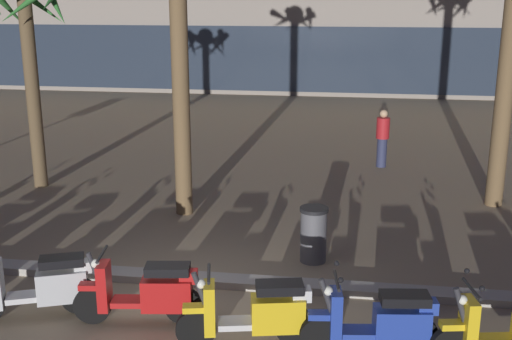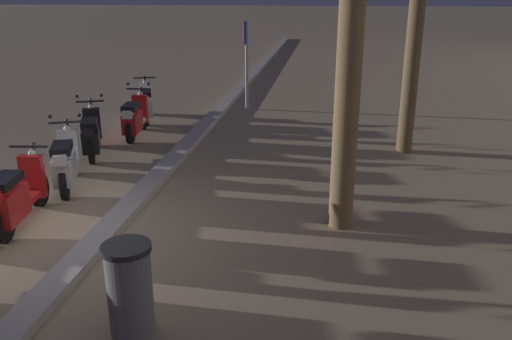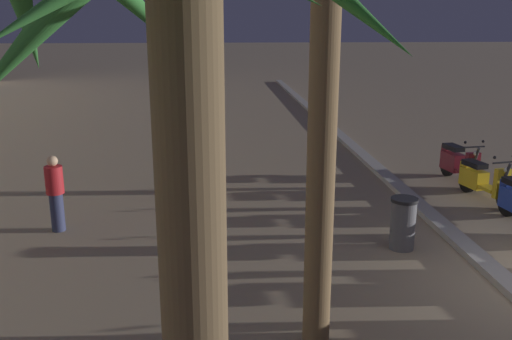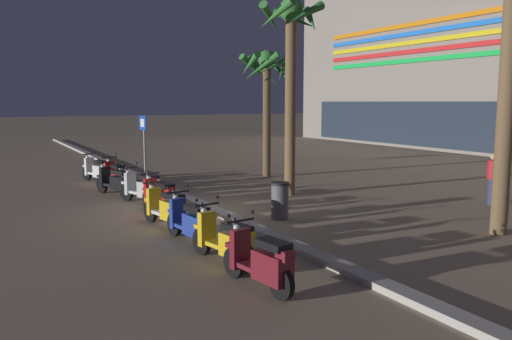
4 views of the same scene
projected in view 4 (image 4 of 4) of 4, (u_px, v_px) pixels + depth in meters
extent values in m
plane|color=#9E896B|center=(193.00, 212.00, 13.87)|extent=(200.00, 200.00, 0.00)
cube|color=#ADA89E|center=(210.00, 208.00, 14.11)|extent=(60.00, 0.36, 0.12)
cylinder|color=black|center=(87.00, 173.00, 19.52)|extent=(0.52, 0.26, 0.52)
cylinder|color=black|center=(105.00, 177.00, 18.71)|extent=(0.52, 0.26, 0.52)
cube|color=white|center=(95.00, 173.00, 19.14)|extent=(0.66, 0.46, 0.08)
cube|color=white|center=(101.00, 172.00, 18.84)|extent=(0.75, 0.52, 0.43)
cube|color=black|center=(101.00, 162.00, 18.78)|extent=(0.67, 0.48, 0.12)
cube|color=white|center=(89.00, 166.00, 19.37)|extent=(0.24, 0.37, 0.66)
cube|color=white|center=(87.00, 166.00, 19.49)|extent=(0.35, 0.26, 0.08)
cylinder|color=#333338|center=(88.00, 162.00, 19.40)|extent=(0.29, 0.16, 0.69)
cylinder|color=black|center=(89.00, 154.00, 19.30)|extent=(0.22, 0.54, 0.04)
sphere|color=white|center=(88.00, 157.00, 19.39)|extent=(0.12, 0.12, 0.12)
cube|color=white|center=(105.00, 166.00, 18.61)|extent=(0.29, 0.27, 0.16)
cylinder|color=black|center=(108.00, 178.00, 18.40)|extent=(0.53, 0.16, 0.52)
cylinder|color=black|center=(121.00, 182.00, 17.42)|extent=(0.53, 0.16, 0.52)
cube|color=silver|center=(114.00, 178.00, 17.94)|extent=(0.63, 0.35, 0.08)
cube|color=red|center=(118.00, 177.00, 17.58)|extent=(0.71, 0.40, 0.43)
cube|color=black|center=(118.00, 166.00, 17.51)|extent=(0.63, 0.37, 0.12)
cube|color=red|center=(110.00, 170.00, 18.21)|extent=(0.18, 0.35, 0.66)
cube|color=red|center=(108.00, 170.00, 18.36)|extent=(0.34, 0.20, 0.08)
cylinder|color=#333338|center=(109.00, 166.00, 18.26)|extent=(0.29, 0.10, 0.69)
cylinder|color=black|center=(109.00, 157.00, 18.15)|extent=(0.11, 0.56, 0.04)
sphere|color=white|center=(108.00, 161.00, 18.25)|extent=(0.12, 0.12, 0.12)
cube|color=silver|center=(121.00, 170.00, 17.30)|extent=(0.26, 0.23, 0.16)
sphere|color=black|center=(103.00, 154.00, 17.98)|extent=(0.07, 0.07, 0.07)
sphere|color=black|center=(116.00, 154.00, 18.26)|extent=(0.07, 0.07, 0.07)
cylinder|color=black|center=(102.00, 185.00, 16.81)|extent=(0.52, 0.29, 0.52)
cylinder|color=black|center=(125.00, 189.00, 16.05)|extent=(0.52, 0.29, 0.52)
cube|color=black|center=(112.00, 185.00, 16.46)|extent=(0.66, 0.48, 0.08)
cube|color=black|center=(120.00, 183.00, 16.17)|extent=(0.75, 0.55, 0.43)
cube|color=black|center=(120.00, 172.00, 16.11)|extent=(0.67, 0.50, 0.12)
cube|color=black|center=(105.00, 177.00, 16.66)|extent=(0.26, 0.37, 0.66)
cube|color=black|center=(102.00, 176.00, 16.77)|extent=(0.36, 0.27, 0.08)
cylinder|color=#333338|center=(103.00, 172.00, 16.69)|extent=(0.29, 0.17, 0.69)
cylinder|color=black|center=(104.00, 162.00, 16.60)|extent=(0.25, 0.53, 0.04)
sphere|color=white|center=(103.00, 167.00, 16.68)|extent=(0.12, 0.12, 0.12)
cube|color=black|center=(126.00, 176.00, 15.95)|extent=(0.30, 0.28, 0.16)
sphere|color=black|center=(98.00, 159.00, 16.39)|extent=(0.07, 0.07, 0.07)
sphere|color=black|center=(111.00, 158.00, 16.75)|extent=(0.07, 0.07, 0.07)
cylinder|color=black|center=(127.00, 192.00, 15.46)|extent=(0.52, 0.28, 0.52)
cylinder|color=black|center=(153.00, 197.00, 14.67)|extent=(0.52, 0.28, 0.52)
cube|color=silver|center=(139.00, 192.00, 15.09)|extent=(0.66, 0.48, 0.08)
cube|color=silver|center=(148.00, 190.00, 14.78)|extent=(0.75, 0.55, 0.45)
cube|color=black|center=(149.00, 178.00, 14.72)|extent=(0.67, 0.50, 0.12)
cube|color=silver|center=(130.00, 183.00, 15.31)|extent=(0.25, 0.37, 0.66)
cube|color=silver|center=(127.00, 183.00, 15.42)|extent=(0.36, 0.27, 0.08)
cylinder|color=#333338|center=(128.00, 178.00, 15.34)|extent=(0.29, 0.17, 0.69)
cylinder|color=black|center=(130.00, 168.00, 15.25)|extent=(0.24, 0.54, 0.04)
sphere|color=white|center=(128.00, 172.00, 15.33)|extent=(0.12, 0.12, 0.12)
cube|color=silver|center=(155.00, 182.00, 14.56)|extent=(0.30, 0.27, 0.16)
sphere|color=black|center=(123.00, 165.00, 15.03)|extent=(0.07, 0.07, 0.07)
sphere|color=black|center=(137.00, 163.00, 15.40)|extent=(0.07, 0.07, 0.07)
cylinder|color=black|center=(148.00, 200.00, 14.29)|extent=(0.53, 0.17, 0.52)
cylinder|color=black|center=(169.00, 207.00, 13.30)|extent=(0.53, 0.17, 0.52)
cube|color=red|center=(157.00, 201.00, 13.82)|extent=(0.63, 0.36, 0.08)
cube|color=red|center=(165.00, 199.00, 13.45)|extent=(0.72, 0.41, 0.45)
cube|color=black|center=(165.00, 185.00, 13.38)|extent=(0.64, 0.38, 0.12)
cube|color=red|center=(150.00, 190.00, 14.11)|extent=(0.19, 0.36, 0.66)
cube|color=red|center=(148.00, 189.00, 14.25)|extent=(0.34, 0.20, 0.08)
cylinder|color=#333338|center=(149.00, 185.00, 14.15)|extent=(0.29, 0.11, 0.69)
cylinder|color=black|center=(150.00, 173.00, 14.05)|extent=(0.12, 0.56, 0.04)
sphere|color=white|center=(149.00, 178.00, 14.14)|extent=(0.12, 0.12, 0.12)
cube|color=red|center=(170.00, 191.00, 13.17)|extent=(0.27, 0.23, 0.16)
cylinder|color=black|center=(151.00, 212.00, 12.74)|extent=(0.53, 0.21, 0.52)
cylinder|color=black|center=(178.00, 220.00, 11.80)|extent=(0.53, 0.21, 0.52)
cube|color=silver|center=(163.00, 213.00, 12.30)|extent=(0.65, 0.40, 0.08)
cube|color=gold|center=(173.00, 211.00, 11.94)|extent=(0.73, 0.46, 0.45)
cube|color=black|center=(173.00, 196.00, 11.87)|extent=(0.65, 0.42, 0.12)
cube|color=gold|center=(154.00, 201.00, 12.57)|extent=(0.21, 0.36, 0.66)
cube|color=gold|center=(150.00, 200.00, 12.71)|extent=(0.35, 0.22, 0.08)
cylinder|color=#333338|center=(152.00, 195.00, 12.61)|extent=(0.29, 0.13, 0.69)
cylinder|color=black|center=(153.00, 182.00, 12.51)|extent=(0.16, 0.56, 0.04)
sphere|color=white|center=(152.00, 187.00, 12.60)|extent=(0.12, 0.12, 0.12)
cube|color=silver|center=(180.00, 202.00, 11.68)|extent=(0.28, 0.25, 0.16)
cylinder|color=black|center=(174.00, 224.00, 11.40)|extent=(0.53, 0.17, 0.52)
cylinder|color=black|center=(202.00, 236.00, 10.42)|extent=(0.53, 0.17, 0.52)
cube|color=#233D9E|center=(186.00, 227.00, 10.94)|extent=(0.63, 0.35, 0.08)
cube|color=#233D9E|center=(197.00, 226.00, 10.57)|extent=(0.72, 0.40, 0.44)
cube|color=black|center=(197.00, 209.00, 10.51)|extent=(0.63, 0.37, 0.12)
cube|color=#233D9E|center=(178.00, 213.00, 11.22)|extent=(0.18, 0.35, 0.66)
cube|color=#233D9E|center=(174.00, 212.00, 11.36)|extent=(0.34, 0.20, 0.08)
cylinder|color=#333338|center=(176.00, 206.00, 11.26)|extent=(0.29, 0.11, 0.69)
cylinder|color=black|center=(177.00, 192.00, 11.15)|extent=(0.11, 0.56, 0.04)
sphere|color=white|center=(175.00, 198.00, 11.25)|extent=(0.12, 0.12, 0.12)
cube|color=#233D9E|center=(204.00, 216.00, 10.30)|extent=(0.26, 0.23, 0.16)
sphere|color=black|center=(168.00, 188.00, 10.98)|extent=(0.07, 0.07, 0.07)
sphere|color=black|center=(188.00, 186.00, 11.26)|extent=(0.07, 0.07, 0.07)
cylinder|color=black|center=(202.00, 241.00, 10.02)|extent=(0.53, 0.20, 0.52)
cylinder|color=black|center=(244.00, 257.00, 9.00)|extent=(0.53, 0.20, 0.52)
cube|color=gold|center=(220.00, 245.00, 9.54)|extent=(0.64, 0.39, 0.08)
cube|color=gold|center=(237.00, 246.00, 9.15)|extent=(0.73, 0.44, 0.42)
cube|color=black|center=(237.00, 228.00, 9.09)|extent=(0.65, 0.41, 0.12)
cube|color=gold|center=(207.00, 229.00, 9.84)|extent=(0.20, 0.36, 0.66)
cube|color=gold|center=(202.00, 227.00, 9.98)|extent=(0.34, 0.22, 0.08)
cylinder|color=#333338|center=(204.00, 220.00, 9.88)|extent=(0.29, 0.12, 0.69)
cylinder|color=black|center=(207.00, 205.00, 9.78)|extent=(0.15, 0.56, 0.04)
sphere|color=white|center=(204.00, 211.00, 9.87)|extent=(0.12, 0.12, 0.12)
cube|color=gold|center=(247.00, 237.00, 8.89)|extent=(0.27, 0.24, 0.16)
sphere|color=black|center=(197.00, 200.00, 9.60)|extent=(0.07, 0.07, 0.07)
sphere|color=black|center=(217.00, 197.00, 9.90)|extent=(0.07, 0.07, 0.07)
cylinder|color=black|center=(234.00, 263.00, 8.69)|extent=(0.53, 0.17, 0.52)
cylinder|color=black|center=(281.00, 283.00, 7.70)|extent=(0.53, 0.17, 0.52)
cube|color=maroon|center=(254.00, 268.00, 8.23)|extent=(0.63, 0.36, 0.08)
cube|color=maroon|center=(272.00, 267.00, 7.85)|extent=(0.72, 0.41, 0.46)
cube|color=black|center=(273.00, 244.00, 7.79)|extent=(0.64, 0.38, 0.12)
cube|color=maroon|center=(240.00, 248.00, 8.51)|extent=(0.19, 0.36, 0.66)
cube|color=maroon|center=(234.00, 246.00, 8.66)|extent=(0.34, 0.20, 0.08)
cylinder|color=#333338|center=(237.00, 239.00, 8.56)|extent=(0.29, 0.11, 0.69)
cylinder|color=black|center=(240.00, 221.00, 8.45)|extent=(0.12, 0.56, 0.04)
sphere|color=white|center=(237.00, 228.00, 8.55)|extent=(0.12, 0.12, 0.12)
cube|color=maroon|center=(285.00, 255.00, 7.58)|extent=(0.27, 0.23, 0.16)
sphere|color=black|center=(229.00, 216.00, 8.28)|extent=(0.07, 0.07, 0.07)
sphere|color=black|center=(252.00, 212.00, 8.56)|extent=(0.07, 0.07, 0.07)
cylinder|color=#939399|center=(145.00, 144.00, 21.53)|extent=(0.09, 0.09, 2.40)
cube|color=#1947B7|center=(143.00, 123.00, 21.38)|extent=(0.60, 0.12, 0.60)
cube|color=white|center=(142.00, 123.00, 21.37)|extent=(0.33, 0.07, 0.33)
cylinder|color=brown|center=(290.00, 105.00, 16.10)|extent=(0.34, 0.34, 5.78)
sphere|color=#337A33|center=(291.00, 10.00, 15.71)|extent=(0.75, 0.75, 0.75)
cone|color=#337A33|center=(304.00, 15.00, 15.19)|extent=(0.35, 1.45, 0.92)
cone|color=#337A33|center=(311.00, 20.00, 15.82)|extent=(1.39, 0.79, 1.03)
cone|color=#337A33|center=(295.00, 19.00, 16.39)|extent=(1.21, 1.26, 0.83)
cone|color=#337A33|center=(271.00, 18.00, 15.99)|extent=(1.13, 1.31, 0.88)
cone|color=#337A33|center=(276.00, 15.00, 15.29)|extent=(1.48, 0.64, 0.89)
cylinder|color=brown|center=(507.00, 94.00, 11.20)|extent=(0.37, 0.37, 6.27)
cylinder|color=brown|center=(267.00, 119.00, 20.14)|extent=(0.32, 0.32, 4.62)
sphere|color=#337A33|center=(267.00, 59.00, 19.84)|extent=(0.69, 0.69, 0.69)
cone|color=#337A33|center=(277.00, 64.00, 19.24)|extent=(0.33, 1.60, 0.94)
cone|color=#337A33|center=(283.00, 69.00, 19.71)|extent=(1.22, 1.24, 1.22)
cone|color=#337A33|center=(279.00, 70.00, 20.30)|extent=(1.48, 0.55, 1.22)
cone|color=#337A33|center=(263.00, 71.00, 20.48)|extent=(0.63, 1.43, 1.29)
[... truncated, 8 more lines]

